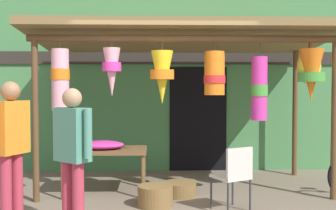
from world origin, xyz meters
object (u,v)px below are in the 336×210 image
object	(u,v)px
customer_foreground	(11,140)
wicker_basket_by_table	(180,189)
vendor_in_orange	(73,148)
display_table	(105,153)
flower_heap_on_table	(102,145)
folding_chair	(234,173)
wicker_basket_spare	(155,196)

from	to	relation	value
customer_foreground	wicker_basket_by_table	bearing A→B (deg)	30.16
vendor_in_orange	customer_foreground	distance (m)	0.83
display_table	customer_foreground	distance (m)	1.71
display_table	wicker_basket_by_table	bearing A→B (deg)	-9.85
display_table	flower_heap_on_table	size ratio (longest dim) A/B	1.84
display_table	folding_chair	size ratio (longest dim) A/B	1.49
customer_foreground	folding_chair	bearing A→B (deg)	8.15
display_table	wicker_basket_spare	bearing A→B (deg)	-44.26
flower_heap_on_table	vendor_in_orange	distance (m)	1.69
display_table	folding_chair	bearing A→B (deg)	-29.35
display_table	folding_chair	distance (m)	2.04
folding_chair	customer_foreground	size ratio (longest dim) A/B	0.50
customer_foreground	display_table	bearing A→B (deg)	56.03
wicker_basket_by_table	wicker_basket_spare	size ratio (longest dim) A/B	1.03
flower_heap_on_table	folding_chair	xyz separation A→B (m)	(1.81, -0.98, -0.24)
display_table	flower_heap_on_table	distance (m)	0.14
wicker_basket_by_table	customer_foreground	world-z (taller)	customer_foreground
folding_chair	customer_foreground	distance (m)	2.78
flower_heap_on_table	display_table	bearing A→B (deg)	22.31
wicker_basket_spare	vendor_in_orange	size ratio (longest dim) A/B	0.30
wicker_basket_by_table	wicker_basket_spare	xyz separation A→B (m)	(-0.36, -0.54, 0.04)
customer_foreground	wicker_basket_spare	bearing A→B (deg)	21.00
display_table	flower_heap_on_table	xyz separation A→B (m)	(-0.04, -0.02, 0.13)
display_table	customer_foreground	world-z (taller)	customer_foreground
display_table	wicker_basket_by_table	size ratio (longest dim) A/B	2.54
display_table	customer_foreground	size ratio (longest dim) A/B	0.75
folding_chair	vendor_in_orange	size ratio (longest dim) A/B	0.53
flower_heap_on_table	vendor_in_orange	bearing A→B (deg)	-94.04
wicker_basket_by_table	vendor_in_orange	size ratio (longest dim) A/B	0.31
wicker_basket_by_table	folding_chair	bearing A→B (deg)	-50.74
display_table	vendor_in_orange	world-z (taller)	vendor_in_orange
flower_heap_on_table	wicker_basket_spare	bearing A→B (deg)	-42.09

